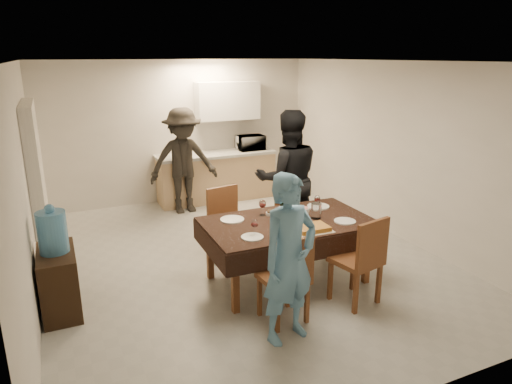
% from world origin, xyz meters
% --- Properties ---
extents(floor, '(5.00, 6.00, 0.02)m').
position_xyz_m(floor, '(0.00, 0.00, 0.00)').
color(floor, '#A1A19C').
rests_on(floor, ground).
extents(ceiling, '(5.00, 6.00, 0.02)m').
position_xyz_m(ceiling, '(0.00, 0.00, 2.60)').
color(ceiling, white).
rests_on(ceiling, wall_back).
extents(wall_back, '(5.00, 0.02, 2.60)m').
position_xyz_m(wall_back, '(0.00, 3.00, 1.30)').
color(wall_back, silver).
rests_on(wall_back, floor).
extents(wall_front, '(5.00, 0.02, 2.60)m').
position_xyz_m(wall_front, '(0.00, -3.00, 1.30)').
color(wall_front, silver).
rests_on(wall_front, floor).
extents(wall_left, '(0.02, 6.00, 2.60)m').
position_xyz_m(wall_left, '(-2.50, 0.00, 1.30)').
color(wall_left, silver).
rests_on(wall_left, floor).
extents(wall_right, '(0.02, 6.00, 2.60)m').
position_xyz_m(wall_right, '(2.50, 0.00, 1.30)').
color(wall_right, silver).
rests_on(wall_right, floor).
extents(stub_partition, '(0.15, 1.40, 2.10)m').
position_xyz_m(stub_partition, '(-2.42, 1.20, 1.05)').
color(stub_partition, silver).
rests_on(stub_partition, floor).
extents(kitchen_base_cabinet, '(2.20, 0.60, 0.86)m').
position_xyz_m(kitchen_base_cabinet, '(0.60, 2.68, 0.43)').
color(kitchen_base_cabinet, tan).
rests_on(kitchen_base_cabinet, floor).
extents(kitchen_worktop, '(2.24, 0.64, 0.05)m').
position_xyz_m(kitchen_worktop, '(0.60, 2.68, 0.89)').
color(kitchen_worktop, '#B3B2AD').
rests_on(kitchen_worktop, kitchen_base_cabinet).
extents(upper_cabinet, '(1.20, 0.34, 0.70)m').
position_xyz_m(upper_cabinet, '(0.90, 2.82, 1.85)').
color(upper_cabinet, silver).
rests_on(upper_cabinet, wall_back).
extents(dining_table, '(2.00, 1.18, 0.78)m').
position_xyz_m(dining_table, '(0.28, -0.80, 0.74)').
color(dining_table, black).
rests_on(dining_table, floor).
extents(chair_near_left, '(0.48, 0.48, 0.53)m').
position_xyz_m(chair_near_left, '(-0.17, -1.64, 0.59)').
color(chair_near_left, brown).
rests_on(chair_near_left, floor).
extents(chair_near_right, '(0.55, 0.56, 0.55)m').
position_xyz_m(chair_near_right, '(0.73, -1.65, 0.63)').
color(chair_near_right, brown).
rests_on(chair_near_right, floor).
extents(chair_far_left, '(0.53, 0.53, 0.55)m').
position_xyz_m(chair_far_left, '(-0.17, -0.14, 0.62)').
color(chair_far_left, brown).
rests_on(chair_far_left, floor).
extents(chair_far_right, '(0.57, 0.59, 0.52)m').
position_xyz_m(chair_far_right, '(0.73, -0.14, 0.59)').
color(chair_far_right, brown).
rests_on(chair_far_right, floor).
extents(console, '(0.38, 0.75, 0.70)m').
position_xyz_m(console, '(-2.28, -0.43, 0.35)').
color(console, black).
rests_on(console, floor).
extents(water_jug, '(0.29, 0.29, 0.44)m').
position_xyz_m(water_jug, '(-2.28, -0.43, 0.92)').
color(water_jug, '#539AD2').
rests_on(water_jug, console).
extents(wine_bottle, '(0.07, 0.07, 0.29)m').
position_xyz_m(wine_bottle, '(0.23, -0.75, 0.92)').
color(wine_bottle, black).
rests_on(wine_bottle, dining_table).
extents(water_pitcher, '(0.12, 0.12, 0.19)m').
position_xyz_m(water_pitcher, '(0.63, -0.85, 0.87)').
color(water_pitcher, white).
rests_on(water_pitcher, dining_table).
extents(savoury_tart, '(0.44, 0.33, 0.05)m').
position_xyz_m(savoury_tart, '(0.38, -1.18, 0.80)').
color(savoury_tart, '#B78235').
rests_on(savoury_tart, dining_table).
extents(salad_bowl, '(0.17, 0.17, 0.06)m').
position_xyz_m(salad_bowl, '(0.58, -0.62, 0.81)').
color(salad_bowl, white).
rests_on(salad_bowl, dining_table).
extents(mushroom_dish, '(0.20, 0.20, 0.03)m').
position_xyz_m(mushroom_dish, '(0.23, -0.52, 0.79)').
color(mushroom_dish, white).
rests_on(mushroom_dish, dining_table).
extents(wine_glass_a, '(0.09, 0.09, 0.19)m').
position_xyz_m(wine_glass_a, '(-0.27, -1.05, 0.87)').
color(wine_glass_a, white).
rests_on(wine_glass_a, dining_table).
extents(wine_glass_b, '(0.08, 0.08, 0.18)m').
position_xyz_m(wine_glass_b, '(0.83, -0.55, 0.87)').
color(wine_glass_b, white).
rests_on(wine_glass_b, dining_table).
extents(wine_glass_c, '(0.09, 0.09, 0.20)m').
position_xyz_m(wine_glass_c, '(0.08, -0.50, 0.88)').
color(wine_glass_c, white).
rests_on(wine_glass_c, dining_table).
extents(plate_near_left, '(0.24, 0.24, 0.01)m').
position_xyz_m(plate_near_left, '(-0.32, -1.10, 0.78)').
color(plate_near_left, white).
rests_on(plate_near_left, dining_table).
extents(plate_near_right, '(0.26, 0.26, 0.01)m').
position_xyz_m(plate_near_right, '(0.88, -1.10, 0.78)').
color(plate_near_right, white).
rests_on(plate_near_right, dining_table).
extents(plate_far_left, '(0.29, 0.29, 0.02)m').
position_xyz_m(plate_far_left, '(-0.32, -0.50, 0.79)').
color(plate_far_left, white).
rests_on(plate_far_left, dining_table).
extents(plate_far_right, '(0.29, 0.29, 0.02)m').
position_xyz_m(plate_far_right, '(0.88, -0.50, 0.79)').
color(plate_far_right, white).
rests_on(plate_far_right, dining_table).
extents(microwave, '(0.51, 0.34, 0.28)m').
position_xyz_m(microwave, '(1.31, 2.68, 1.05)').
color(microwave, silver).
rests_on(microwave, kitchen_worktop).
extents(person_near, '(0.68, 0.51, 1.67)m').
position_xyz_m(person_near, '(-0.27, -1.85, 0.83)').
color(person_near, '#5A8EB7').
rests_on(person_near, floor).
extents(person_far, '(1.11, 0.96, 1.96)m').
position_xyz_m(person_far, '(0.83, 0.25, 0.98)').
color(person_far, black).
rests_on(person_far, floor).
extents(person_kitchen, '(1.18, 0.68, 1.83)m').
position_xyz_m(person_kitchen, '(-0.15, 2.23, 0.92)').
color(person_kitchen, black).
rests_on(person_kitchen, floor).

